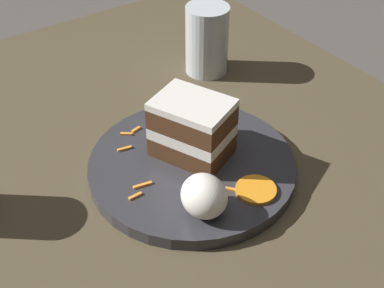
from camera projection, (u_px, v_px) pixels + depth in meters
name	position (u px, v px, depth m)	size (l,w,h in m)	color
ground_plane	(197.00, 207.00, 0.70)	(6.00, 6.00, 0.00)	#4C4742
dining_table	(197.00, 200.00, 0.69)	(1.10, 0.81, 0.03)	#4C422D
plate	(192.00, 166.00, 0.71)	(0.28, 0.28, 0.02)	#333338
cake_slice	(192.00, 128.00, 0.69)	(0.12, 0.10, 0.08)	#4C2D19
cream_dollop	(204.00, 196.00, 0.62)	(0.06, 0.05, 0.05)	white
orange_garnish	(256.00, 190.00, 0.66)	(0.05, 0.05, 0.00)	orange
carrot_shreds_scatter	(163.00, 148.00, 0.73)	(0.20, 0.20, 0.00)	orange
drinking_glass	(207.00, 44.00, 0.89)	(0.07, 0.07, 0.12)	silver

